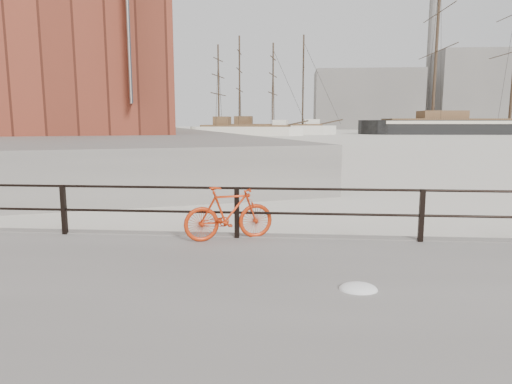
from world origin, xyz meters
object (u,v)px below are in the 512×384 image
(bicycle, at_px, (229,213))
(workboat_far, at_px, (23,143))
(schooner_mid, at_px, (271,134))
(schooner_left, at_px, (246,135))
(barque_black, at_px, (508,134))
(workboat_near, at_px, (58,149))

(bicycle, relative_size, workboat_far, 0.17)
(schooner_mid, bearing_deg, schooner_left, -119.14)
(barque_black, height_order, schooner_left, barque_black)
(barque_black, height_order, schooner_mid, barque_black)
(barque_black, xyz_separation_m, schooner_mid, (-46.30, -3.67, 0.00))
(barque_black, relative_size, workboat_far, 6.31)
(barque_black, height_order, workboat_near, barque_black)
(barque_black, xyz_separation_m, workboat_far, (-74.07, -41.35, 0.00))
(schooner_mid, xyz_separation_m, workboat_far, (-27.76, -37.68, 0.00))
(workboat_near, bearing_deg, barque_black, 33.32)
(barque_black, bearing_deg, schooner_left, -169.65)
(schooner_mid, distance_m, workboat_far, 46.80)
(barque_black, relative_size, schooner_mid, 2.42)
(bicycle, distance_m, workboat_near, 39.24)
(bicycle, bearing_deg, barque_black, 41.17)
(barque_black, bearing_deg, workboat_near, -143.26)
(bicycle, distance_m, schooner_left, 74.11)
(schooner_left, height_order, workboat_far, schooner_left)
(workboat_far, bearing_deg, barque_black, -4.83)
(workboat_near, relative_size, workboat_far, 1.17)
(bicycle, relative_size, workboat_near, 0.14)
(schooner_mid, height_order, workboat_near, schooner_mid)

